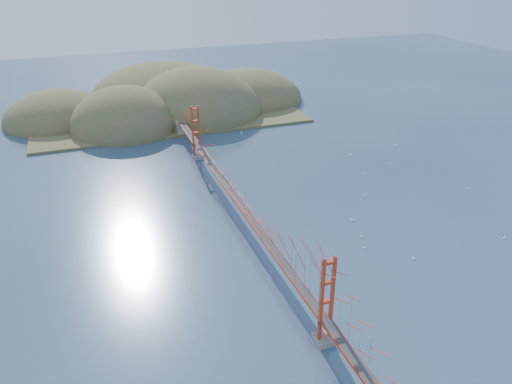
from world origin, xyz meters
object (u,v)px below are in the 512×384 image
object	(u,v)px
sailboat_0	(414,258)
bridge	(240,184)
sailboat_2	(505,237)
sailboat_1	(352,219)

from	to	relation	value
sailboat_0	bridge	bearing A→B (deg)	136.51
sailboat_2	bridge	bearing A→B (deg)	152.61
sailboat_1	sailboat_2	distance (m)	23.87
bridge	sailboat_0	distance (m)	28.91
sailboat_2	sailboat_0	size ratio (longest dim) A/B	0.97
sailboat_1	sailboat_0	xyz separation A→B (m)	(2.75, -13.28, -0.01)
bridge	sailboat_1	distance (m)	19.85
sailboat_2	sailboat_0	xyz separation A→B (m)	(-17.05, 0.07, 0.00)
sailboat_1	sailboat_2	world-z (taller)	sailboat_1
sailboat_1	sailboat_2	bearing A→B (deg)	-33.98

